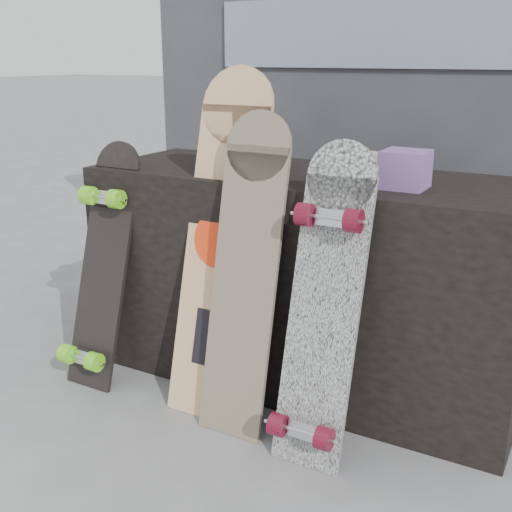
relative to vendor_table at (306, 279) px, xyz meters
The scene contains 10 objects.
ground 0.64m from the vendor_table, 90.00° to the right, with size 60.00×60.00×0.00m, color slate.
vendor_table is the anchor object (origin of this frame).
booth 1.10m from the vendor_table, 90.00° to the left, with size 2.40×0.22×2.20m.
merch_box_purple 0.53m from the vendor_table, behind, with size 0.18×0.12×0.10m, color #583C7C.
merch_box_small 0.60m from the vendor_table, 13.11° to the right, with size 0.14×0.14×0.12m, color #583C7C.
merch_box_flat 0.50m from the vendor_table, 52.18° to the left, with size 0.22×0.10×0.06m, color #D1B78C.
longboard_geisha 0.41m from the vendor_table, 121.39° to the right, with size 0.27×0.33×1.18m.
longboard_celtic 0.41m from the vendor_table, 95.66° to the right, with size 0.23×0.25×1.05m.
longboard_cascadia 0.51m from the vendor_table, 58.95° to the right, with size 0.22×0.32×0.97m.
skateboard_dark 0.77m from the vendor_table, 151.43° to the right, with size 0.20×0.34×0.90m.
Camera 1 is at (0.95, -1.58, 1.21)m, focal length 45.00 mm.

